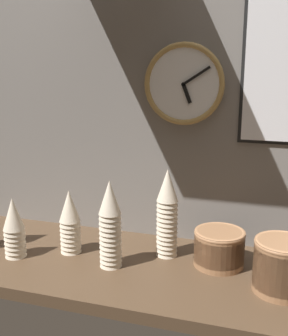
{
  "coord_description": "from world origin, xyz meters",
  "views": [
    {
      "loc": [
        0.42,
        -1.26,
        0.66
      ],
      "look_at": [
        0.01,
        0.04,
        0.33
      ],
      "focal_mm": 45.0,
      "sensor_mm": 36.0,
      "label": 1
    }
  ],
  "objects_px": {
    "bowl_stack_far_right": "(282,265)",
    "wall_clock": "(184,84)",
    "cup_stack_center": "(110,224)",
    "bowl_stack_right": "(219,247)",
    "cup_stack_center_right": "(167,213)",
    "cup_stack_center_left": "(70,222)",
    "cup_stack_left": "(14,228)"
  },
  "relations": [
    {
      "from": "cup_stack_center_left",
      "to": "bowl_stack_far_right",
      "type": "bearing_deg",
      "value": -4.51
    },
    {
      "from": "cup_stack_left",
      "to": "cup_stack_center_left",
      "type": "bearing_deg",
      "value": 28.01
    },
    {
      "from": "cup_stack_center_right",
      "to": "cup_stack_center",
      "type": "bearing_deg",
      "value": -139.5
    },
    {
      "from": "bowl_stack_far_right",
      "to": "wall_clock",
      "type": "distance_m",
      "value": 0.69
    },
    {
      "from": "cup_stack_center_left",
      "to": "bowl_stack_right",
      "type": "distance_m",
      "value": 0.53
    },
    {
      "from": "bowl_stack_right",
      "to": "wall_clock",
      "type": "bearing_deg",
      "value": 135.24
    },
    {
      "from": "cup_stack_center_right",
      "to": "bowl_stack_far_right",
      "type": "bearing_deg",
      "value": -19.21
    },
    {
      "from": "cup_stack_center_left",
      "to": "cup_stack_center",
      "type": "xyz_separation_m",
      "value": [
        0.18,
        -0.06,
        0.03
      ]
    },
    {
      "from": "cup_stack_left",
      "to": "bowl_stack_far_right",
      "type": "xyz_separation_m",
      "value": [
        0.89,
        0.03,
        -0.02
      ]
    },
    {
      "from": "cup_stack_center",
      "to": "bowl_stack_right",
      "type": "relative_size",
      "value": 1.75
    },
    {
      "from": "cup_stack_left",
      "to": "wall_clock",
      "type": "relative_size",
      "value": 0.74
    },
    {
      "from": "bowl_stack_far_right",
      "to": "wall_clock",
      "type": "xyz_separation_m",
      "value": [
        -0.37,
        0.28,
        0.51
      ]
    },
    {
      "from": "cup_stack_center_left",
      "to": "bowl_stack_far_right",
      "type": "relative_size",
      "value": 1.35
    },
    {
      "from": "cup_stack_center_left",
      "to": "wall_clock",
      "type": "bearing_deg",
      "value": 32.17
    },
    {
      "from": "cup_stack_left",
      "to": "bowl_stack_far_right",
      "type": "distance_m",
      "value": 0.9
    },
    {
      "from": "cup_stack_center_right",
      "to": "wall_clock",
      "type": "relative_size",
      "value": 1.09
    },
    {
      "from": "cup_stack_center",
      "to": "bowl_stack_far_right",
      "type": "bearing_deg",
      "value": 0.13
    },
    {
      "from": "cup_stack_center_left",
      "to": "bowl_stack_right",
      "type": "height_order",
      "value": "cup_stack_center_left"
    },
    {
      "from": "bowl_stack_far_right",
      "to": "bowl_stack_right",
      "type": "height_order",
      "value": "bowl_stack_far_right"
    },
    {
      "from": "cup_stack_center",
      "to": "bowl_stack_right",
      "type": "xyz_separation_m",
      "value": [
        0.35,
        0.11,
        -0.08
      ]
    },
    {
      "from": "cup_stack_center",
      "to": "bowl_stack_right",
      "type": "distance_m",
      "value": 0.37
    },
    {
      "from": "cup_stack_left",
      "to": "wall_clock",
      "type": "bearing_deg",
      "value": 30.86
    },
    {
      "from": "cup_stack_center",
      "to": "cup_stack_center_right",
      "type": "xyz_separation_m",
      "value": [
        0.16,
        0.14,
        0.01
      ]
    },
    {
      "from": "cup_stack_center",
      "to": "wall_clock",
      "type": "bearing_deg",
      "value": 57.87
    },
    {
      "from": "cup_stack_center_right",
      "to": "bowl_stack_far_right",
      "type": "xyz_separation_m",
      "value": [
        0.39,
        -0.13,
        -0.07
      ]
    },
    {
      "from": "cup_stack_left",
      "to": "bowl_stack_far_right",
      "type": "height_order",
      "value": "cup_stack_left"
    },
    {
      "from": "cup_stack_center_left",
      "to": "wall_clock",
      "type": "distance_m",
      "value": 0.64
    },
    {
      "from": "cup_stack_center_right",
      "to": "bowl_stack_far_right",
      "type": "relative_size",
      "value": 1.85
    },
    {
      "from": "cup_stack_center_right",
      "to": "bowl_stack_right",
      "type": "distance_m",
      "value": 0.21
    },
    {
      "from": "bowl_stack_far_right",
      "to": "bowl_stack_right",
      "type": "bearing_deg",
      "value": 150.51
    },
    {
      "from": "cup_stack_center",
      "to": "cup_stack_left",
      "type": "relative_size",
      "value": 1.39
    },
    {
      "from": "cup_stack_left",
      "to": "bowl_stack_right",
      "type": "relative_size",
      "value": 1.26
    }
  ]
}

